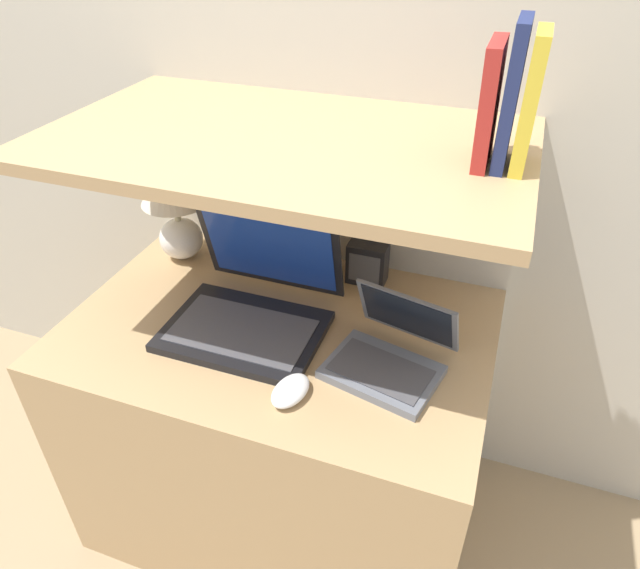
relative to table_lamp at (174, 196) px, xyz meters
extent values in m
cube|color=beige|center=(0.39, 0.20, 0.29)|extent=(6.00, 0.05, 2.40)
cube|color=tan|center=(0.39, -0.21, -0.55)|extent=(1.03, 0.69, 0.72)
cube|color=beige|center=(0.39, 0.16, -0.34)|extent=(1.03, 0.04, 1.15)
cube|color=tan|center=(0.39, -0.13, 0.25)|extent=(1.03, 0.62, 0.03)
ellipsoid|color=white|center=(0.00, 0.00, -0.13)|extent=(0.12, 0.12, 0.12)
cylinder|color=tan|center=(0.00, 0.00, -0.05)|extent=(0.02, 0.02, 0.06)
cone|color=beige|center=(0.00, 0.00, 0.05)|extent=(0.18, 0.18, 0.14)
cube|color=black|center=(0.32, -0.26, -0.18)|extent=(0.37, 0.27, 0.02)
cube|color=#47474C|center=(0.32, -0.27, -0.17)|extent=(0.33, 0.19, 0.00)
cube|color=black|center=(0.32, -0.09, -0.04)|extent=(0.37, 0.08, 0.26)
cube|color=navy|center=(0.32, -0.10, -0.04)|extent=(0.33, 0.06, 0.23)
cube|color=slate|center=(0.67, -0.29, -0.18)|extent=(0.27, 0.22, 0.02)
cube|color=#47474C|center=(0.67, -0.29, -0.17)|extent=(0.23, 0.16, 0.00)
cube|color=slate|center=(0.69, -0.17, -0.10)|extent=(0.25, 0.11, 0.14)
cube|color=black|center=(0.69, -0.18, -0.10)|extent=(0.22, 0.10, 0.13)
ellipsoid|color=white|center=(0.50, -0.41, -0.18)|extent=(0.09, 0.12, 0.03)
cube|color=black|center=(0.54, 0.06, -0.13)|extent=(0.10, 0.07, 0.12)
cube|color=#59595B|center=(0.54, 0.02, -0.13)|extent=(0.08, 0.00, 0.08)
cube|color=gold|center=(0.86, -0.13, 0.38)|extent=(0.03, 0.12, 0.24)
cube|color=navy|center=(0.83, -0.13, 0.39)|extent=(0.02, 0.13, 0.25)
cube|color=#A82823|center=(0.79, -0.13, 0.37)|extent=(0.03, 0.14, 0.22)
camera|label=1|loc=(0.85, -1.19, 0.69)|focal=32.00mm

